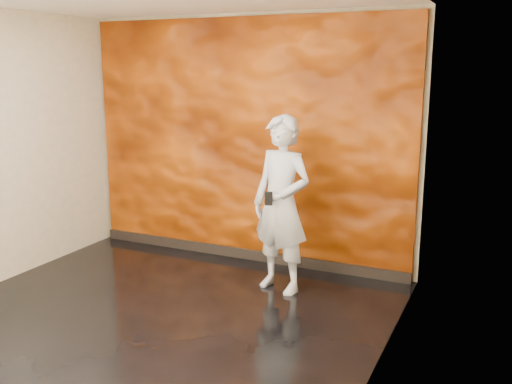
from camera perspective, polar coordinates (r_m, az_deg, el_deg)
name	(u,v)px	position (r m, az deg, el deg)	size (l,w,h in m)	color
room	(142,167)	(4.84, -11.37, 2.42)	(4.02, 4.02, 2.81)	black
feature_wall	(244,142)	(6.51, -1.16, 5.02)	(3.90, 0.06, 2.75)	#C45207
baseboard	(243,253)	(6.78, -1.26, -6.16)	(3.90, 0.04, 0.12)	black
man	(281,205)	(5.64, 2.57, -1.27)	(0.65, 0.42, 1.77)	#A6A9B5
phone	(269,199)	(5.42, 1.27, -0.66)	(0.07, 0.01, 0.14)	black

